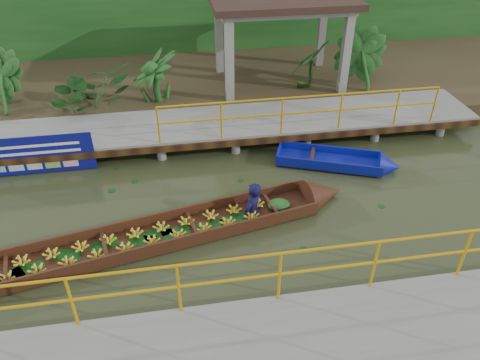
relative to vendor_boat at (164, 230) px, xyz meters
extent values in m
plane|color=#2E341A|center=(1.03, 0.53, -0.22)|extent=(80.00, 80.00, 0.00)
cube|color=#37291B|center=(1.03, 8.03, 0.01)|extent=(30.00, 8.00, 0.45)
cube|color=slate|center=(1.03, 4.03, 0.28)|extent=(16.00, 2.00, 0.15)
cube|color=black|center=(1.03, 3.03, 0.20)|extent=(16.00, 0.12, 0.18)
cylinder|color=#D9990B|center=(3.78, 3.08, 1.36)|extent=(7.50, 0.05, 0.05)
cylinder|color=#D9990B|center=(3.78, 3.08, 0.91)|extent=(7.50, 0.05, 0.05)
cylinder|color=#D9990B|center=(3.78, 3.08, 0.86)|extent=(0.05, 0.05, 1.00)
cylinder|color=slate|center=(-2.97, 3.23, 0.00)|extent=(0.24, 0.24, 0.55)
cylinder|color=slate|center=(-2.97, 4.83, 0.00)|extent=(0.24, 0.24, 0.55)
cylinder|color=slate|center=(-0.97, 3.23, 0.00)|extent=(0.24, 0.24, 0.55)
cylinder|color=slate|center=(-0.97, 4.83, 0.00)|extent=(0.24, 0.24, 0.55)
cylinder|color=slate|center=(1.03, 3.23, 0.00)|extent=(0.24, 0.24, 0.55)
cylinder|color=slate|center=(1.03, 4.83, 0.00)|extent=(0.24, 0.24, 0.55)
cylinder|color=slate|center=(3.03, 3.23, 0.00)|extent=(0.24, 0.24, 0.55)
cylinder|color=slate|center=(3.03, 4.83, 0.00)|extent=(0.24, 0.24, 0.55)
cylinder|color=slate|center=(5.03, 3.23, 0.00)|extent=(0.24, 0.24, 0.55)
cylinder|color=slate|center=(5.03, 4.83, 0.00)|extent=(0.24, 0.24, 0.55)
cylinder|color=slate|center=(7.03, 3.23, 0.00)|extent=(0.24, 0.24, 0.55)
cylinder|color=slate|center=(7.03, 4.83, 0.00)|extent=(0.24, 0.24, 0.55)
cylinder|color=slate|center=(1.03, 3.23, 0.00)|extent=(0.24, 0.24, 0.55)
cylinder|color=#D9990B|center=(2.03, -2.52, 1.43)|extent=(10.00, 0.05, 0.05)
cylinder|color=#D9990B|center=(2.03, -2.52, 0.98)|extent=(10.00, 0.05, 0.05)
cylinder|color=#D9990B|center=(2.03, -2.52, 0.93)|extent=(0.05, 0.05, 1.00)
cube|color=slate|center=(2.23, 5.63, 1.38)|extent=(0.25, 0.25, 2.80)
cube|color=slate|center=(5.83, 5.63, 1.38)|extent=(0.25, 0.25, 2.80)
cube|color=slate|center=(2.23, 8.03, 1.38)|extent=(0.25, 0.25, 2.80)
cube|color=slate|center=(5.83, 8.03, 1.38)|extent=(0.25, 0.25, 2.80)
cube|color=slate|center=(4.03, 6.83, 2.68)|extent=(4.00, 2.60, 0.12)
cube|color=#174516|center=(1.03, 10.53, 1.78)|extent=(30.00, 0.80, 4.00)
cube|color=#33180E|center=(-0.30, -0.06, -0.16)|extent=(7.42, 2.44, 0.06)
cube|color=#33180E|center=(-0.40, 0.39, -0.03)|extent=(7.24, 1.59, 0.31)
cube|color=#33180E|center=(-0.20, -0.52, -0.03)|extent=(7.24, 1.59, 0.31)
cone|color=#33180E|center=(3.72, 0.79, -0.09)|extent=(1.09, 1.06, 0.89)
ellipsoid|color=#174516|center=(2.59, 0.55, -0.07)|extent=(0.59, 0.50, 0.24)
imported|color=#100E35|center=(1.96, 0.42, 0.66)|extent=(0.67, 0.69, 1.59)
cube|color=#0D1490|center=(4.34, 2.20, -0.13)|extent=(2.78, 1.72, 0.09)
cube|color=#0D1490|center=(4.49, 2.58, -0.02)|extent=(2.50, 1.03, 0.27)
cube|color=#0D1490|center=(4.19, 1.83, -0.02)|extent=(2.50, 1.03, 0.27)
cube|color=#0D1490|center=(3.10, 2.69, -0.02)|extent=(0.34, 0.76, 0.27)
cone|color=#0D1490|center=(5.75, 1.65, -0.08)|extent=(0.77, 0.89, 0.75)
cube|color=black|center=(3.93, 2.37, 0.01)|extent=(0.38, 0.78, 0.04)
cube|color=navy|center=(-3.31, 3.01, 0.33)|extent=(3.35, 0.03, 1.05)
cube|color=white|center=(-3.31, 2.99, 0.60)|extent=(2.72, 0.01, 0.07)
cube|color=white|center=(-3.31, 2.99, 0.40)|extent=(2.72, 0.01, 0.07)
imported|color=#174516|center=(-1.99, 5.83, 0.96)|extent=(1.16, 1.16, 1.45)
imported|color=#174516|center=(0.01, 5.83, 0.96)|extent=(1.16, 1.16, 1.45)
imported|color=#174516|center=(5.01, 5.83, 0.96)|extent=(1.16, 1.16, 1.45)
imported|color=#174516|center=(6.51, 5.83, 0.96)|extent=(1.16, 1.16, 1.45)
camera|label=1|loc=(0.34, -7.59, 6.43)|focal=35.00mm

